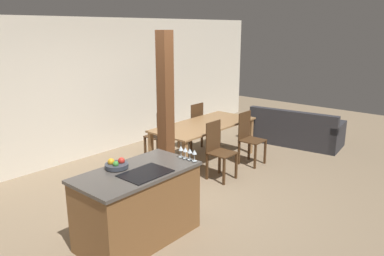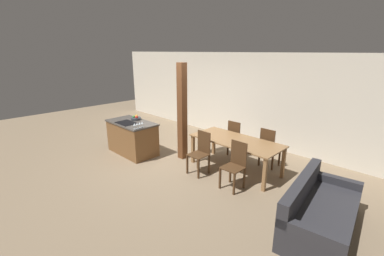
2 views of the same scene
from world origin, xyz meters
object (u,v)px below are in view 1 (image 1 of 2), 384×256
dining_chair_near_right (249,137)px  dining_chair_far_left (160,134)px  fruit_bowl (117,165)px  wine_glass_end (181,149)px  wine_glass_middle (190,151)px  wine_glass_near (194,153)px  dining_table (204,128)px  kitchen_island (138,205)px  dining_chair_far_right (193,125)px  timber_post (166,114)px  wine_glass_far (185,150)px  dining_chair_near_left (218,149)px  couch (296,132)px

dining_chair_near_right → dining_chair_far_left: size_ratio=1.00×
fruit_bowl → wine_glass_end: size_ratio=1.86×
wine_glass_middle → dining_chair_far_left: 2.61m
wine_glass_near → dining_table: (1.99, 1.45, -0.35)m
kitchen_island → wine_glass_middle: 0.91m
dining_chair_far_right → timber_post: size_ratio=0.40×
dining_chair_far_left → dining_chair_far_right: bearing=-180.0°
dining_chair_near_right → dining_chair_far_right: size_ratio=1.00×
wine_glass_far → wine_glass_end: same height
dining_chair_near_left → couch: bearing=-2.7°
kitchen_island → wine_glass_middle: wine_glass_middle is taller
kitchen_island → timber_post: 1.64m
wine_glass_far → couch: wine_glass_far is taller
fruit_bowl → wine_glass_middle: wine_glass_middle is taller
fruit_bowl → dining_chair_far_left: bearing=34.9°
dining_chair_far_right → couch: size_ratio=0.49×
wine_glass_end → dining_chair_near_right: bearing=12.0°
timber_post → dining_table: bearing=15.3°
dining_chair_far_right → timber_post: (-1.89, -1.08, 0.72)m
couch → wine_glass_far: bearing=89.2°
wine_glass_middle → couch: 4.30m
kitchen_island → timber_post: (1.24, 0.74, 0.79)m
fruit_bowl → dining_chair_near_right: fruit_bowl is taller
fruit_bowl → wine_glass_far: 0.87m
kitchen_island → wine_glass_end: size_ratio=9.83×
dining_chair_near_right → dining_chair_far_left: bearing=124.7°
wine_glass_near → dining_chair_far_left: bearing=54.9°
wine_glass_far → dining_chair_far_right: (2.47, 1.99, -0.50)m
dining_chair_near_left → timber_post: (-0.93, 0.31, 0.72)m
dining_chair_far_left → fruit_bowl: bearing=34.9°
dining_chair_far_right → couch: dining_chair_far_right is taller
dining_chair_near_right → dining_chair_far_right: same height
fruit_bowl → dining_table: 2.92m
wine_glass_end → wine_glass_near: bearing=-90.0°
wine_glass_far → dining_chair_near_left: bearing=21.8°
fruit_bowl → dining_chair_near_right: 3.28m
kitchen_island → dining_chair_near_left: dining_chair_near_left is taller
wine_glass_near → wine_glass_end: bearing=90.0°
wine_glass_near → dining_table: size_ratio=0.07×
wine_glass_middle → dining_table: 2.44m
fruit_bowl → timber_post: size_ratio=0.11×
timber_post → dining_chair_far_right: bearing=29.7°
dining_chair_far_right → couch: (1.73, -1.52, -0.24)m
kitchen_island → wine_glass_end: (0.66, -0.10, 0.57)m
dining_chair_near_right → dining_table: bearing=124.7°
timber_post → dining_chair_far_left: bearing=49.3°
wine_glass_end → timber_post: size_ratio=0.06×
dining_chair_near_right → wine_glass_end: bearing=-168.0°
dining_table → dining_chair_far_left: 0.86m
dining_table → dining_chair_far_left: dining_chair_far_left is taller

